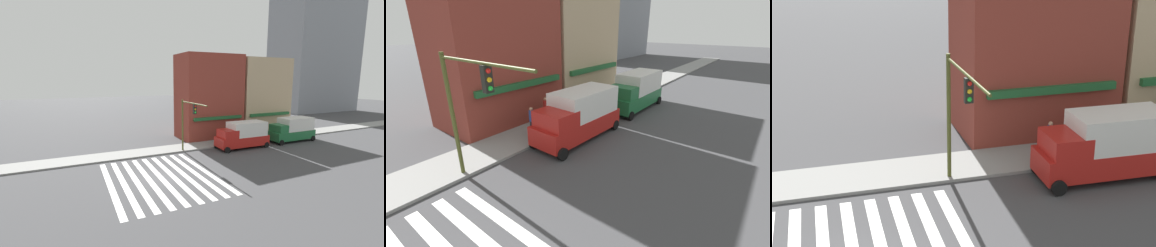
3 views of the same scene
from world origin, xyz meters
TOP-DOWN VIEW (x-y plane):
  - sidewalk_left at (0.00, 7.50)m, footprint 120.00×3.00m
  - storefront_row at (14.94, 11.50)m, footprint 16.72×5.30m
  - traffic_signal at (4.69, 5.01)m, footprint 0.32×5.60m
  - box_truck_red at (11.52, 4.70)m, footprint 6.26×2.42m
  - pedestrian_blue_shirt at (9.96, 7.30)m, footprint 0.32×0.32m
  - pedestrian_red_jacket at (12.10, 8.19)m, footprint 0.32×0.32m

SIDE VIEW (x-z plane):
  - sidewalk_left at x=0.00m, z-range 0.00..0.15m
  - pedestrian_blue_shirt at x=9.96m, z-range 0.19..1.96m
  - pedestrian_red_jacket at x=12.10m, z-range 0.19..1.96m
  - box_truck_red at x=11.52m, z-range 0.07..3.11m
  - traffic_signal at x=4.69m, z-range 1.14..6.88m
  - storefront_row at x=14.94m, z-range -0.07..11.03m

